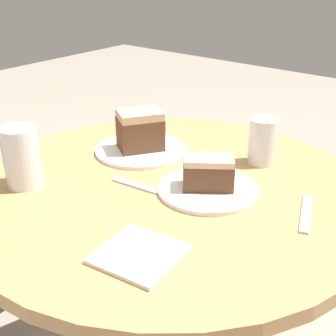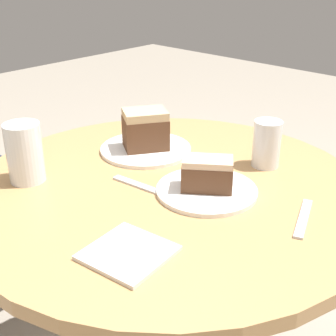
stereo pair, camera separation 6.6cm
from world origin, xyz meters
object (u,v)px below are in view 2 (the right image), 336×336
at_px(plate_far, 146,149).
at_px(glass_water, 25,156).
at_px(glass_lemonade, 266,146).
at_px(plate_near, 207,190).
at_px(cake_slice_near, 207,174).
at_px(cake_slice_far, 145,129).

relative_size(plate_far, glass_water, 1.73).
height_order(plate_far, glass_lemonade, glass_lemonade).
bearing_deg(glass_water, plate_near, -55.62).
distance_m(plate_near, cake_slice_near, 0.04).
bearing_deg(glass_lemonade, plate_far, 115.79).
xyz_separation_m(plate_far, cake_slice_near, (-0.07, -0.26, 0.04)).
height_order(glass_lemonade, glass_water, glass_water).
bearing_deg(cake_slice_far, plate_near, -105.51).
bearing_deg(cake_slice_near, plate_near, 104.04).
height_order(cake_slice_near, glass_water, glass_water).
xyz_separation_m(glass_lemonade, glass_water, (-0.44, 0.35, 0.01)).
distance_m(plate_far, cake_slice_near, 0.27).
distance_m(plate_far, glass_lemonade, 0.31).
relative_size(glass_lemonade, glass_water, 0.84).
bearing_deg(cake_slice_near, glass_lemonade, -4.61).
height_order(plate_near, glass_water, glass_water).
height_order(cake_slice_near, glass_lemonade, glass_lemonade).
distance_m(plate_far, cake_slice_far, 0.06).
bearing_deg(cake_slice_far, glass_water, 165.94).
distance_m(cake_slice_far, glass_lemonade, 0.31).
distance_m(cake_slice_near, glass_lemonade, 0.21).
bearing_deg(plate_near, glass_water, 124.38).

